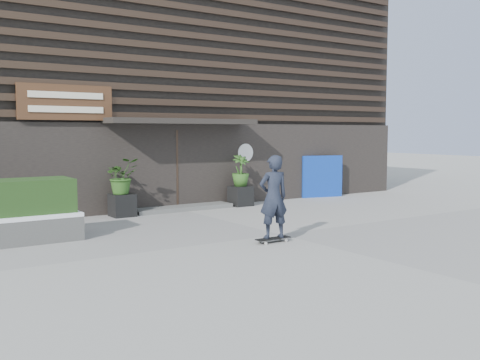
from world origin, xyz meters
TOP-DOWN VIEW (x-y plane):
  - ground at (0.00, 0.00)m, footprint 80.00×80.00m
  - entrance_step at (0.00, 4.60)m, footprint 3.00×0.80m
  - planter_pot_left at (-1.90, 4.40)m, footprint 0.60×0.60m
  - bamboo_left at (-1.90, 4.40)m, footprint 0.86×0.75m
  - planter_pot_right at (1.90, 4.40)m, footprint 0.60×0.60m
  - bamboo_right at (1.90, 4.40)m, footprint 0.54×0.54m
  - blue_tarp at (5.50, 4.70)m, footprint 1.52×0.44m
  - building at (-0.00, 9.96)m, footprint 18.00×11.00m
  - skateboarder at (-0.66, -0.62)m, footprint 0.78×0.51m

SIDE VIEW (x-z plane):
  - ground at x=0.00m, z-range 0.00..0.00m
  - entrance_step at x=0.00m, z-range 0.00..0.12m
  - planter_pot_left at x=-1.90m, z-range 0.00..0.60m
  - planter_pot_right at x=1.90m, z-range 0.00..0.60m
  - blue_tarp at x=5.50m, z-range 0.00..1.43m
  - skateboarder at x=-0.66m, z-range 0.04..1.82m
  - bamboo_left at x=-1.90m, z-range 0.60..1.56m
  - bamboo_right at x=1.90m, z-range 0.60..1.56m
  - building at x=0.00m, z-range -0.01..7.99m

